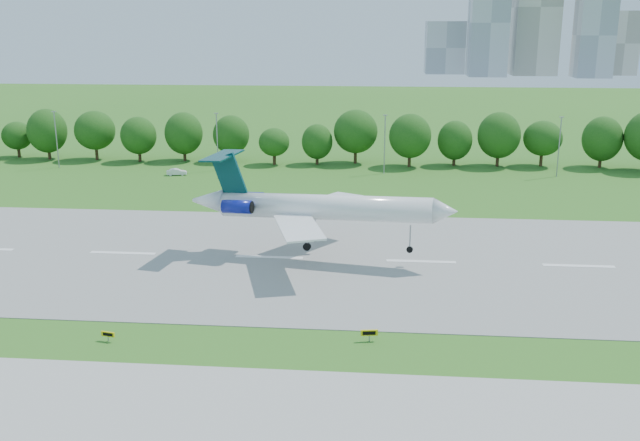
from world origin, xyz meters
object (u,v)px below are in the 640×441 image
(airliner, at_px, (312,206))
(service_vehicle_a, at_px, (177,172))
(service_vehicle_b, at_px, (228,175))
(taxi_sign_left, at_px, (108,334))

(airliner, height_order, service_vehicle_a, airliner)
(service_vehicle_b, bearing_deg, taxi_sign_left, 173.32)
(airliner, height_order, taxi_sign_left, airliner)
(taxi_sign_left, bearing_deg, service_vehicle_b, 104.86)
(service_vehicle_a, bearing_deg, taxi_sign_left, 176.17)
(taxi_sign_left, xyz_separation_m, service_vehicle_a, (-15.86, 78.55, -0.06))
(airliner, xyz_separation_m, taxi_sign_left, (-17.23, -27.29, -6.44))
(service_vehicle_a, height_order, service_vehicle_b, service_vehicle_a)
(service_vehicle_b, bearing_deg, service_vehicle_a, 71.47)
(service_vehicle_b, bearing_deg, airliner, -166.32)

